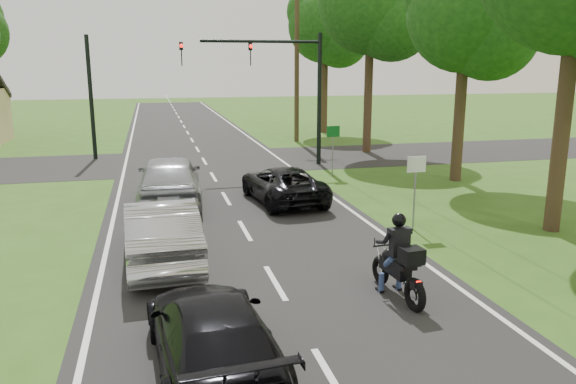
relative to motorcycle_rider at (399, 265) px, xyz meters
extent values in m
plane|color=#315417|center=(-2.25, 1.34, -0.70)|extent=(140.00, 140.00, 0.00)
cube|color=black|center=(-2.25, 11.34, -0.69)|extent=(8.00, 100.00, 0.01)
cube|color=black|center=(-2.25, 17.34, -0.69)|extent=(60.00, 7.00, 0.01)
torus|color=black|center=(-0.06, 0.77, -0.39)|extent=(0.18, 0.63, 0.62)
torus|color=black|center=(0.05, -0.63, -0.39)|extent=(0.20, 0.69, 0.68)
cube|color=black|center=(-0.02, 0.16, -0.10)|extent=(0.33, 0.91, 0.28)
sphere|color=black|center=(-0.03, 0.39, 0.06)|extent=(0.32, 0.32, 0.32)
cube|color=black|center=(0.01, -0.17, 0.06)|extent=(0.36, 0.54, 0.09)
cube|color=#FF0C07|center=(0.06, -0.74, -0.09)|extent=(0.10, 0.04, 0.05)
cylinder|color=silver|center=(0.18, -0.34, -0.40)|extent=(0.14, 0.76, 0.08)
cylinder|color=black|center=(-0.05, 0.58, 0.23)|extent=(0.58, 0.08, 0.03)
cube|color=black|center=(0.03, -0.45, 0.35)|extent=(0.44, 0.41, 0.30)
cube|color=black|center=(0.00, 0.02, 0.47)|extent=(0.39, 0.24, 0.56)
sphere|color=black|center=(-0.01, 0.09, 0.91)|extent=(0.28, 0.28, 0.28)
cylinder|color=navy|center=(-0.23, 0.31, -0.48)|extent=(0.12, 0.12, 0.42)
cylinder|color=navy|center=(0.18, 0.35, -0.48)|extent=(0.12, 0.12, 0.42)
imported|color=black|center=(-0.41, 8.45, -0.07)|extent=(2.47, 4.59, 1.22)
imported|color=#AEAFB3|center=(-4.59, 3.22, 0.07)|extent=(1.80, 4.68, 1.52)
imported|color=#A2A5AA|center=(-4.18, 8.84, 0.18)|extent=(2.30, 5.18, 1.73)
imported|color=black|center=(-3.95, -1.94, -0.06)|extent=(2.05, 4.42, 1.25)
cylinder|color=black|center=(2.95, 15.34, 2.30)|extent=(0.20, 0.20, 6.00)
cylinder|color=black|center=(0.25, 15.34, 4.90)|extent=(5.40, 0.14, 0.14)
imported|color=black|center=(-0.25, 15.34, 4.35)|extent=(0.16, 0.36, 1.00)
imported|color=black|center=(-3.25, 15.34, 4.35)|extent=(0.16, 0.36, 1.00)
sphere|color=#FF0C07|center=(-0.25, 15.16, 4.68)|extent=(0.16, 0.16, 0.16)
sphere|color=#FF0C07|center=(-3.25, 15.16, 4.68)|extent=(0.16, 0.16, 0.16)
cylinder|color=black|center=(-7.45, 19.34, 2.30)|extent=(0.20, 0.20, 6.00)
cylinder|color=#4A3A21|center=(3.95, 23.34, 4.30)|extent=(0.28, 0.28, 10.00)
cylinder|color=slate|center=(2.45, 4.34, 0.30)|extent=(0.05, 0.05, 2.00)
cube|color=silver|center=(2.45, 4.31, 1.20)|extent=(0.55, 0.04, 0.45)
cylinder|color=slate|center=(2.65, 12.34, 0.30)|extent=(0.05, 0.05, 2.00)
cube|color=#0C591E|center=(2.65, 12.31, 1.20)|extent=(0.55, 0.04, 0.45)
cylinder|color=#332316|center=(6.25, 3.34, 2.66)|extent=(0.44, 0.44, 6.72)
cylinder|color=#332316|center=(7.25, 10.34, 2.24)|extent=(0.44, 0.44, 5.88)
sphere|color=#123B10|center=(7.25, 10.34, 5.81)|extent=(4.50, 4.50, 4.50)
sphere|color=#123B10|center=(8.00, 9.74, 5.08)|extent=(3.60, 3.60, 3.60)
cylinder|color=#332316|center=(6.55, 18.34, 2.80)|extent=(0.44, 0.44, 7.00)
sphere|color=#123B10|center=(6.55, 18.34, 7.05)|extent=(5.40, 5.40, 5.40)
sphere|color=#123B10|center=(7.45, 17.62, 6.18)|extent=(4.32, 4.32, 4.32)
cylinder|color=#332316|center=(6.95, 27.34, 2.52)|extent=(0.44, 0.44, 6.44)
sphere|color=#123B10|center=(6.95, 27.34, 6.43)|extent=(4.95, 4.95, 4.95)
sphere|color=#123B10|center=(7.77, 26.68, 5.63)|extent=(3.96, 3.96, 3.96)
camera|label=1|loc=(-4.68, -9.78, 3.92)|focal=35.00mm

